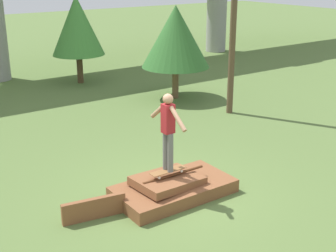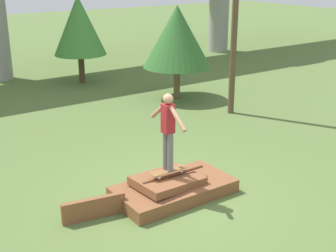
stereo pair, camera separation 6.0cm
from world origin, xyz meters
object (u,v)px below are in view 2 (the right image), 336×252
object	(u,v)px
skateboard	(168,171)
tree_behind_left	(177,37)
tree_behind_right	(79,25)
skater	(168,127)

from	to	relation	value
skateboard	tree_behind_left	distance (m)	7.88
tree_behind_left	tree_behind_right	distance (m)	4.52
tree_behind_right	tree_behind_left	bearing A→B (deg)	-65.68
skateboard	tree_behind_left	world-z (taller)	tree_behind_left
skater	tree_behind_left	bearing A→B (deg)	53.06
skateboard	tree_behind_left	size ratio (longest dim) A/B	0.24
skateboard	skater	world-z (taller)	skater
skater	tree_behind_right	xyz separation A→B (m)	(2.77, 10.28, 0.78)
skateboard	tree_behind_right	bearing A→B (deg)	74.93
skateboard	skater	distance (m)	0.97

